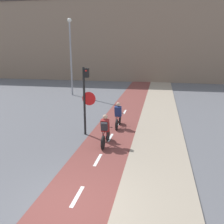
{
  "coord_description": "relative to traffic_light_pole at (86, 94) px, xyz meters",
  "views": [
    {
      "loc": [
        2.24,
        -5.69,
        4.34
      ],
      "look_at": [
        0.0,
        5.94,
        1.2
      ],
      "focal_mm": 40.0,
      "sensor_mm": 36.0,
      "label": 1
    }
  ],
  "objects": [
    {
      "name": "ground_plane",
      "position": [
        1.27,
        -5.8,
        -2.08
      ],
      "size": [
        120.0,
        120.0,
        0.0
      ],
      "primitive_type": "plane",
      "color": "#5B5B60"
    },
    {
      "name": "bike_lane",
      "position": [
        1.27,
        -5.79,
        -2.07
      ],
      "size": [
        2.25,
        60.0,
        0.02
      ],
      "color": "brown",
      "rests_on": "ground_plane"
    },
    {
      "name": "cyclist_near",
      "position": [
        1.23,
        -1.24,
        -1.38
      ],
      "size": [
        0.46,
        1.62,
        1.43
      ],
      "color": "black",
      "rests_on": "ground_plane"
    },
    {
      "name": "traffic_light_pole",
      "position": [
        0.0,
        0.0,
        0.0
      ],
      "size": [
        0.67,
        0.25,
        3.38
      ],
      "color": "black",
      "rests_on": "ground_plane"
    },
    {
      "name": "sidewalk_strip",
      "position": [
        3.6,
        -5.8,
        -2.06
      ],
      "size": [
        2.4,
        60.0,
        0.05
      ],
      "color": "gray",
      "rests_on": "ground_plane"
    },
    {
      "name": "cyclist_far",
      "position": [
        1.37,
        1.44,
        -1.43
      ],
      "size": [
        0.46,
        1.58,
        1.4
      ],
      "color": "black",
      "rests_on": "ground_plane"
    },
    {
      "name": "building_row_background",
      "position": [
        1.27,
        22.12,
        3.12
      ],
      "size": [
        60.0,
        5.2,
        10.39
      ],
      "color": "#89705B",
      "rests_on": "ground_plane"
    },
    {
      "name": "street_lamp_far",
      "position": [
        -4.32,
        9.96,
        2.0
      ],
      "size": [
        0.36,
        0.36,
        6.65
      ],
      "color": "gray",
      "rests_on": "ground_plane"
    }
  ]
}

